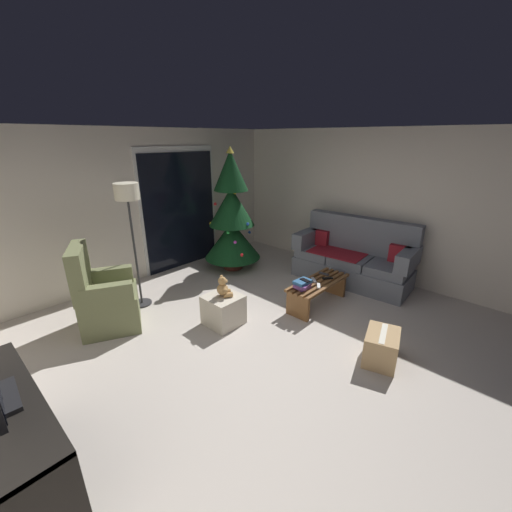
# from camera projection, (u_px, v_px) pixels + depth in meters

# --- Properties ---
(ground_plane) EXTENTS (7.00, 7.00, 0.00)m
(ground_plane) POSITION_uv_depth(u_px,v_px,m) (276.00, 344.00, 3.88)
(ground_plane) COLOR #BCB2A8
(wall_back) EXTENTS (5.72, 0.12, 2.50)m
(wall_back) POSITION_uv_depth(u_px,v_px,m) (137.00, 206.00, 5.40)
(wall_back) COLOR beige
(wall_back) RESTS_ON ground
(wall_right) EXTENTS (0.12, 6.00, 2.50)m
(wall_right) POSITION_uv_depth(u_px,v_px,m) (386.00, 206.00, 5.40)
(wall_right) COLOR beige
(wall_right) RESTS_ON ground
(patio_door_frame) EXTENTS (1.60, 0.02, 2.20)m
(patio_door_frame) POSITION_uv_depth(u_px,v_px,m) (180.00, 209.00, 5.95)
(patio_door_frame) COLOR silver
(patio_door_frame) RESTS_ON ground
(patio_door_glass) EXTENTS (1.50, 0.02, 2.10)m
(patio_door_glass) POSITION_uv_depth(u_px,v_px,m) (181.00, 211.00, 5.95)
(patio_door_glass) COLOR black
(patio_door_glass) RESTS_ON ground
(couch) EXTENTS (0.92, 1.99, 1.08)m
(couch) POSITION_uv_depth(u_px,v_px,m) (353.00, 259.00, 5.47)
(couch) COLOR slate
(couch) RESTS_ON ground
(coffee_table) EXTENTS (1.10, 0.40, 0.38)m
(coffee_table) POSITION_uv_depth(u_px,v_px,m) (318.00, 289.00, 4.70)
(coffee_table) COLOR brown
(coffee_table) RESTS_ON ground
(remote_graphite) EXTENTS (0.05, 0.16, 0.02)m
(remote_graphite) POSITION_uv_depth(u_px,v_px,m) (324.00, 274.00, 4.89)
(remote_graphite) COLOR #333338
(remote_graphite) RESTS_ON coffee_table
(remote_white) EXTENTS (0.15, 0.12, 0.02)m
(remote_white) POSITION_uv_depth(u_px,v_px,m) (319.00, 286.00, 4.49)
(remote_white) COLOR silver
(remote_white) RESTS_ON coffee_table
(remote_silver) EXTENTS (0.13, 0.15, 0.02)m
(remote_silver) POSITION_uv_depth(u_px,v_px,m) (314.00, 280.00, 4.68)
(remote_silver) COLOR #ADADB2
(remote_silver) RESTS_ON coffee_table
(remote_black) EXTENTS (0.15, 0.13, 0.02)m
(remote_black) POSITION_uv_depth(u_px,v_px,m) (328.00, 278.00, 4.74)
(remote_black) COLOR black
(remote_black) RESTS_ON coffee_table
(book_stack) EXTENTS (0.27, 0.23, 0.12)m
(book_stack) POSITION_uv_depth(u_px,v_px,m) (303.00, 284.00, 4.42)
(book_stack) COLOR #6B3D7A
(book_stack) RESTS_ON coffee_table
(cell_phone) EXTENTS (0.09, 0.15, 0.01)m
(cell_phone) POSITION_uv_depth(u_px,v_px,m) (305.00, 280.00, 4.41)
(cell_phone) COLOR black
(cell_phone) RESTS_ON book_stack
(christmas_tree) EXTENTS (1.03, 1.03, 2.21)m
(christmas_tree) POSITION_uv_depth(u_px,v_px,m) (232.00, 218.00, 5.80)
(christmas_tree) COLOR #4C1E19
(christmas_tree) RESTS_ON ground
(armchair) EXTENTS (0.92, 0.92, 1.13)m
(armchair) POSITION_uv_depth(u_px,v_px,m) (105.00, 299.00, 4.11)
(armchair) COLOR olive
(armchair) RESTS_ON ground
(floor_lamp) EXTENTS (0.32, 0.32, 1.78)m
(floor_lamp) POSITION_uv_depth(u_px,v_px,m) (128.00, 204.00, 4.29)
(floor_lamp) COLOR #2D2D30
(floor_lamp) RESTS_ON ground
(media_shelf) EXTENTS (0.40, 1.40, 0.80)m
(media_shelf) POSITION_uv_depth(u_px,v_px,m) (13.00, 459.00, 2.09)
(media_shelf) COLOR black
(media_shelf) RESTS_ON ground
(ottoman) EXTENTS (0.44, 0.44, 0.40)m
(ottoman) POSITION_uv_depth(u_px,v_px,m) (223.00, 310.00, 4.25)
(ottoman) COLOR beige
(ottoman) RESTS_ON ground
(teddy_bear_honey) EXTENTS (0.21, 0.21, 0.29)m
(teddy_bear_honey) POSITION_uv_depth(u_px,v_px,m) (223.00, 288.00, 4.14)
(teddy_bear_honey) COLOR tan
(teddy_bear_honey) RESTS_ON ottoman
(cardboard_box_taped_mid_floor) EXTENTS (0.54, 0.46, 0.35)m
(cardboard_box_taped_mid_floor) POSITION_uv_depth(u_px,v_px,m) (381.00, 347.00, 3.54)
(cardboard_box_taped_mid_floor) COLOR tan
(cardboard_box_taped_mid_floor) RESTS_ON ground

